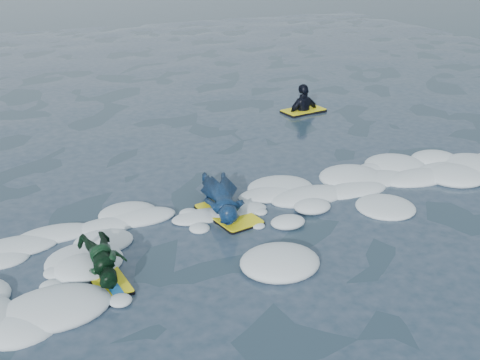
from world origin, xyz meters
name	(u,v)px	position (x,y,z in m)	size (l,w,h in m)	color
ground	(275,254)	(0.00, 0.00, 0.00)	(120.00, 120.00, 0.00)	#172F38
foam_band	(244,223)	(0.00, 1.03, 0.00)	(12.00, 3.10, 0.30)	white
prone_woman_unit	(223,199)	(-0.15, 1.49, 0.22)	(0.98, 1.77, 0.44)	black
prone_child_unit	(105,262)	(-2.22, 0.33, 0.22)	(0.60, 1.17, 0.44)	black
waiting_rider_unit	(303,115)	(3.65, 5.77, -0.07)	(1.11, 0.72, 1.54)	black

